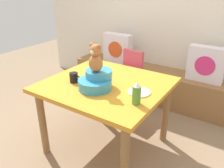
# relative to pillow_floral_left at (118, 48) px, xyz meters

# --- Properties ---
(ground_plane) EXTENTS (8.00, 8.00, 0.00)m
(ground_plane) POSITION_rel_pillow_floral_left_xyz_m (0.65, -1.25, -0.68)
(ground_plane) COLOR #8C7256
(back_wall) EXTENTS (4.40, 0.10, 2.60)m
(back_wall) POSITION_rel_pillow_floral_left_xyz_m (0.65, 0.29, 0.62)
(back_wall) COLOR silver
(back_wall) RESTS_ON ground_plane
(window_bench) EXTENTS (2.60, 0.44, 0.46)m
(window_bench) POSITION_rel_pillow_floral_left_xyz_m (0.65, 0.02, -0.45)
(window_bench) COLOR olive
(window_bench) RESTS_ON ground_plane
(pillow_floral_left) EXTENTS (0.44, 0.15, 0.44)m
(pillow_floral_left) POSITION_rel_pillow_floral_left_xyz_m (0.00, 0.00, 0.00)
(pillow_floral_left) COLOR silver
(pillow_floral_left) RESTS_ON window_bench
(pillow_floral_right) EXTENTS (0.44, 0.15, 0.44)m
(pillow_floral_right) POSITION_rel_pillow_floral_left_xyz_m (1.29, 0.00, 0.00)
(pillow_floral_right) COLOR silver
(pillow_floral_right) RESTS_ON window_bench
(dining_table) EXTENTS (1.11, 1.03, 0.74)m
(dining_table) POSITION_rel_pillow_floral_left_xyz_m (0.65, -1.25, -0.05)
(dining_table) COLOR orange
(dining_table) RESTS_ON ground_plane
(highchair) EXTENTS (0.36, 0.48, 0.79)m
(highchair) POSITION_rel_pillow_floral_left_xyz_m (0.41, -0.42, -0.16)
(highchair) COLOR #D84C59
(highchair) RESTS_ON ground_plane
(infant_seat_teal) EXTENTS (0.30, 0.33, 0.16)m
(infant_seat_teal) POSITION_rel_pillow_floral_left_xyz_m (0.64, -1.39, 0.13)
(infant_seat_teal) COLOR teal
(infant_seat_teal) RESTS_ON dining_table
(teddy_bear) EXTENTS (0.13, 0.12, 0.25)m
(teddy_bear) POSITION_rel_pillow_floral_left_xyz_m (0.64, -1.39, 0.34)
(teddy_bear) COLOR #B06938
(teddy_bear) RESTS_ON infant_seat_teal
(ketchup_bottle) EXTENTS (0.07, 0.07, 0.18)m
(ketchup_bottle) POSITION_rel_pillow_floral_left_xyz_m (1.08, -1.44, 0.15)
(ketchup_bottle) COLOR #4C8C33
(ketchup_bottle) RESTS_ON dining_table
(coffee_mug) EXTENTS (0.12, 0.08, 0.09)m
(coffee_mug) POSITION_rel_pillow_floral_left_xyz_m (0.39, -1.40, 0.11)
(coffee_mug) COLOR black
(coffee_mug) RESTS_ON dining_table
(dinner_plate_near) EXTENTS (0.20, 0.20, 0.01)m
(dinner_plate_near) POSITION_rel_pillow_floral_left_xyz_m (1.01, -1.26, 0.07)
(dinner_plate_near) COLOR white
(dinner_plate_near) RESTS_ON dining_table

